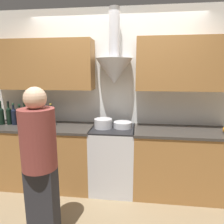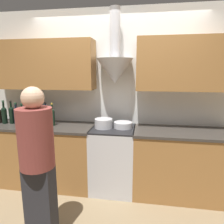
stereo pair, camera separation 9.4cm
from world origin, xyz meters
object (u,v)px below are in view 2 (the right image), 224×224
Objects in this scene: mixing_bowl at (123,125)px; wine_bottle_3 at (16,115)px; wine_bottle_5 at (27,115)px; wine_bottle_1 at (4,114)px; stock_pot at (104,123)px; stove_range at (113,158)px; wine_bottle_4 at (22,116)px; wine_bottle_6 at (34,115)px; person_foreground_left at (38,161)px; wine_bottle_7 at (39,116)px; wine_bottle_8 at (46,116)px; wine_bottle_2 at (12,114)px; wine_bottle_9 at (52,116)px.

wine_bottle_3 is at bearing -178.91° from mixing_bowl.
wine_bottle_1 is at bearing -177.61° from wine_bottle_5.
wine_bottle_1 is 1.54m from stock_pot.
stock_pot reaches higher than stove_range.
wine_bottle_4 is 1.53m from mixing_bowl.
person_foreground_left is (0.65, -1.07, -0.19)m from wine_bottle_6.
wine_bottle_8 is at bearing 9.79° from wine_bottle_7.
wine_bottle_1 reaches higher than wine_bottle_8.
wine_bottle_2 is at bearing 10.46° from wine_bottle_1.
stove_range is 1.60m from wine_bottle_3.
wine_bottle_3 is 0.96× the size of wine_bottle_9.
wine_bottle_3 is 1.04× the size of wine_bottle_4.
wine_bottle_1 is 0.67m from wine_bottle_8.
wine_bottle_7 is at bearing -170.21° from wine_bottle_8.
person_foreground_left reaches higher than stove_range.
wine_bottle_1 is 1.06× the size of wine_bottle_9.
mixing_bowl is at bearing 0.64° from wine_bottle_2.
person_foreground_left is at bearing -48.98° from wine_bottle_3.
wine_bottle_9 is 0.21× the size of person_foreground_left.
stock_pot is at bearing -177.01° from stove_range.
wine_bottle_1 is 1.05× the size of wine_bottle_8.
wine_bottle_5 is at bearing -178.93° from wine_bottle_8.
stock_pot is (1.17, -0.02, -0.08)m from wine_bottle_5.
wine_bottle_2 reaches higher than stock_pot.
mixing_bowl is at bearing 0.59° from wine_bottle_6.
person_foreground_left reaches higher than wine_bottle_4.
wine_bottle_4 is at bearing 177.11° from wine_bottle_7.
wine_bottle_7 is 0.21m from wine_bottle_9.
wine_bottle_6 is at bearing 5.93° from wine_bottle_5.
wine_bottle_5 is 0.41m from wine_bottle_9.
person_foreground_left is (-0.43, -1.04, -0.12)m from stock_pot.
wine_bottle_3 is 0.09m from wine_bottle_4.
wine_bottle_8 is 1.15m from mixing_bowl.
wine_bottle_3 is at bearing -176.42° from wine_bottle_6.
wine_bottle_5 is at bearing -174.07° from wine_bottle_6.
mixing_bowl is (1.35, 0.01, -0.09)m from wine_bottle_6.
wine_bottle_5 is 1.44× the size of stock_pot.
stove_range is 1.26m from wine_bottle_7.
wine_bottle_8 is at bearing 0.07° from wine_bottle_2.
wine_bottle_8 is at bearing -1.30° from wine_bottle_6.
wine_bottle_8 is 0.11m from wine_bottle_9.
wine_bottle_7 is at bearing -2.89° from wine_bottle_4.
person_foreground_left is at bearing -122.86° from mixing_bowl.
mixing_bowl is 0.16× the size of person_foreground_left.
wine_bottle_6 reaches higher than stock_pot.
mixing_bowl is at bearing 1.24° from wine_bottle_1.
wine_bottle_9 reaches higher than mixing_bowl.
mixing_bowl is at bearing 8.96° from stock_pot.
wine_bottle_9 is (0.21, 0.00, 0.01)m from wine_bottle_7.
wine_bottle_1 reaches higher than mixing_bowl.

